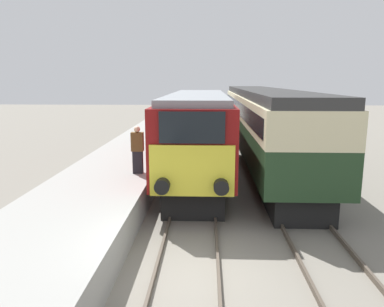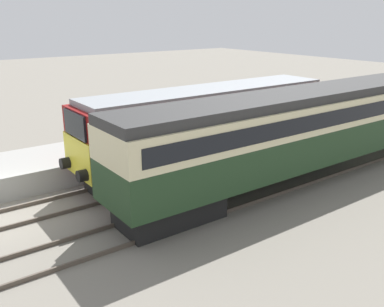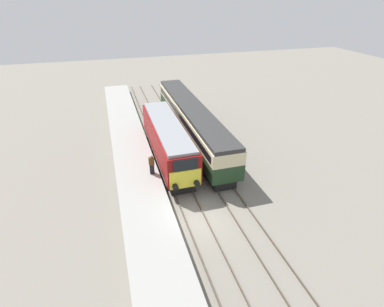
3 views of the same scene
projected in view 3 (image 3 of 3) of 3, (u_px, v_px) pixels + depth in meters
The scene contains 7 objects.
ground_plane at pixel (196, 222), 21.05m from camera, with size 120.00×120.00×0.00m, color slate.
platform_left at pixel (135, 166), 26.74m from camera, with size 3.50×50.00×0.98m.
rails_near_track at pixel (179, 183), 25.23m from camera, with size 1.51×60.00×0.14m.
rails_far_track at pixel (217, 176), 26.07m from camera, with size 1.50×60.00×0.14m.
locomotive at pixel (168, 140), 27.76m from camera, with size 2.70×12.97×3.78m.
passenger_carriage at pixel (192, 119), 31.53m from camera, with size 2.75×20.55×3.89m.
person_on_platform at pixel (152, 164), 24.40m from camera, with size 0.44×0.26×1.74m.
Camera 3 is at (-4.85, -15.43, 14.31)m, focal length 28.00 mm.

